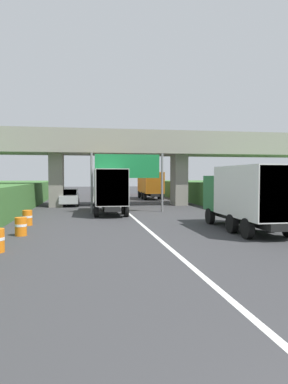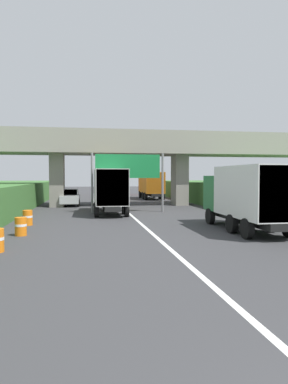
{
  "view_description": "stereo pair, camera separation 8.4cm",
  "coord_description": "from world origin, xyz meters",
  "px_view_note": "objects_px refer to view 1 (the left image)",
  "views": [
    {
      "loc": [
        -3.32,
        -1.89,
        2.88
      ],
      "look_at": [
        0.0,
        17.65,
        2.0
      ],
      "focal_mm": 32.16,
      "sensor_mm": 36.0,
      "label": 1
    },
    {
      "loc": [
        -3.24,
        -1.9,
        2.88
      ],
      "look_at": [
        0.0,
        17.65,
        2.0
      ],
      "focal_mm": 32.16,
      "sensor_mm": 36.0,
      "label": 2
    }
  ],
  "objects_px": {
    "truck_green": "(246,195)",
    "construction_barrel_4": "(27,218)",
    "construction_barrel_3": "(21,226)",
    "car_white": "(101,197)",
    "truck_orange": "(150,184)",
    "truck_yellow": "(109,189)",
    "overhead_highway_sign": "(127,169)",
    "truck_red": "(116,183)",
    "car_silver": "(69,197)"
  },
  "relations": [
    {
      "from": "overhead_highway_sign",
      "to": "car_silver",
      "type": "xyz_separation_m",
      "value": [
        -4.92,
        7.17,
        -2.61
      ]
    },
    {
      "from": "truck_yellow",
      "to": "car_silver",
      "type": "relative_size",
      "value": 1.78
    },
    {
      "from": "overhead_highway_sign",
      "to": "truck_orange",
      "type": "height_order",
      "value": "overhead_highway_sign"
    },
    {
      "from": "truck_orange",
      "to": "truck_red",
      "type": "relative_size",
      "value": 1.0
    },
    {
      "from": "overhead_highway_sign",
      "to": "truck_green",
      "type": "distance_m",
      "value": 11.67
    },
    {
      "from": "truck_green",
      "to": "construction_barrel_3",
      "type": "height_order",
      "value": "truck_green"
    },
    {
      "from": "car_white",
      "to": "truck_green",
      "type": "bearing_deg",
      "value": -69.36
    },
    {
      "from": "overhead_highway_sign",
      "to": "truck_orange",
      "type": "relative_size",
      "value": 0.81
    },
    {
      "from": "truck_green",
      "to": "construction_barrel_4",
      "type": "xyz_separation_m",
      "value": [
        -11.85,
        4.05,
        -1.47
      ]
    },
    {
      "from": "car_white",
      "to": "truck_red",
      "type": "bearing_deg",
      "value": 80.46
    },
    {
      "from": "truck_red",
      "to": "car_white",
      "type": "relative_size",
      "value": 1.78
    },
    {
      "from": "truck_red",
      "to": "car_silver",
      "type": "bearing_deg",
      "value": -107.68
    },
    {
      "from": "truck_red",
      "to": "truck_green",
      "type": "bearing_deg",
      "value": -84.44
    },
    {
      "from": "truck_green",
      "to": "truck_yellow",
      "type": "xyz_separation_m",
      "value": [
        -6.63,
        9.7,
        0.0
      ]
    },
    {
      "from": "construction_barrel_4",
      "to": "truck_red",
      "type": "bearing_deg",
      "value": 76.25
    },
    {
      "from": "construction_barrel_3",
      "to": "truck_orange",
      "type": "bearing_deg",
      "value": 66.58
    },
    {
      "from": "car_silver",
      "to": "car_white",
      "type": "bearing_deg",
      "value": 13.14
    },
    {
      "from": "truck_orange",
      "to": "car_silver",
      "type": "distance_m",
      "value": 13.4
    },
    {
      "from": "truck_orange",
      "to": "construction_barrel_3",
      "type": "xyz_separation_m",
      "value": [
        -11.36,
        -26.23,
        -1.47
      ]
    },
    {
      "from": "car_white",
      "to": "construction_barrel_3",
      "type": "height_order",
      "value": "car_white"
    },
    {
      "from": "construction_barrel_3",
      "to": "construction_barrel_4",
      "type": "distance_m",
      "value": 3.69
    },
    {
      "from": "car_white",
      "to": "construction_barrel_3",
      "type": "bearing_deg",
      "value": -104.64
    },
    {
      "from": "truck_orange",
      "to": "construction_barrel_4",
      "type": "relative_size",
      "value": 8.11
    },
    {
      "from": "car_silver",
      "to": "construction_barrel_3",
      "type": "bearing_deg",
      "value": -95.12
    },
    {
      "from": "truck_red",
      "to": "car_silver",
      "type": "distance_m",
      "value": 21.01
    },
    {
      "from": "overhead_highway_sign",
      "to": "truck_yellow",
      "type": "bearing_deg",
      "value": -156.14
    },
    {
      "from": "construction_barrel_3",
      "to": "truck_green",
      "type": "bearing_deg",
      "value": -1.83
    },
    {
      "from": "car_silver",
      "to": "truck_red",
      "type": "bearing_deg",
      "value": 72.32
    },
    {
      "from": "truck_green",
      "to": "construction_barrel_3",
      "type": "distance_m",
      "value": 11.67
    },
    {
      "from": "overhead_highway_sign",
      "to": "truck_green",
      "type": "bearing_deg",
      "value": -63.78
    },
    {
      "from": "car_white",
      "to": "construction_barrel_4",
      "type": "xyz_separation_m",
      "value": [
        -4.96,
        -14.23,
        -0.4
      ]
    },
    {
      "from": "truck_orange",
      "to": "truck_green",
      "type": "distance_m",
      "value": 26.6
    },
    {
      "from": "car_white",
      "to": "construction_barrel_4",
      "type": "bearing_deg",
      "value": -109.21
    },
    {
      "from": "truck_yellow",
      "to": "car_white",
      "type": "relative_size",
      "value": 1.78
    },
    {
      "from": "truck_orange",
      "to": "truck_yellow",
      "type": "distance_m",
      "value": 18.08
    },
    {
      "from": "overhead_highway_sign",
      "to": "car_silver",
      "type": "distance_m",
      "value": 9.08
    },
    {
      "from": "truck_yellow",
      "to": "overhead_highway_sign",
      "type": "bearing_deg",
      "value": 23.86
    },
    {
      "from": "truck_orange",
      "to": "car_white",
      "type": "bearing_deg",
      "value": -128.79
    },
    {
      "from": "truck_green",
      "to": "car_silver",
      "type": "xyz_separation_m",
      "value": [
        -10.03,
        17.55,
        -1.08
      ]
    },
    {
      "from": "car_silver",
      "to": "construction_barrel_4",
      "type": "xyz_separation_m",
      "value": [
        -1.82,
        -13.5,
        -0.4
      ]
    },
    {
      "from": "truck_green",
      "to": "car_white",
      "type": "relative_size",
      "value": 1.78
    },
    {
      "from": "car_white",
      "to": "construction_barrel_4",
      "type": "height_order",
      "value": "car_white"
    },
    {
      "from": "truck_red",
      "to": "construction_barrel_4",
      "type": "distance_m",
      "value": 34.52
    },
    {
      "from": "overhead_highway_sign",
      "to": "truck_green",
      "type": "xyz_separation_m",
      "value": [
        5.11,
        -10.38,
        -1.53
      ]
    },
    {
      "from": "truck_orange",
      "to": "construction_barrel_4",
      "type": "bearing_deg",
      "value": -117.31
    },
    {
      "from": "truck_green",
      "to": "construction_barrel_3",
      "type": "relative_size",
      "value": 8.11
    },
    {
      "from": "car_silver",
      "to": "truck_green",
      "type": "bearing_deg",
      "value": -60.26
    },
    {
      "from": "truck_green",
      "to": "truck_yellow",
      "type": "height_order",
      "value": "same"
    },
    {
      "from": "overhead_highway_sign",
      "to": "truck_red",
      "type": "distance_m",
      "value": 27.25
    },
    {
      "from": "truck_yellow",
      "to": "construction_barrel_3",
      "type": "distance_m",
      "value": 10.66
    }
  ]
}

